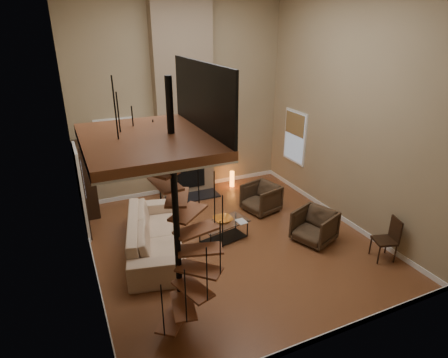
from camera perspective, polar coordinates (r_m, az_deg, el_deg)
name	(u,v)px	position (r m, az deg, el deg)	size (l,w,h in m)	color
ground	(231,241)	(8.78, 1.09, -9.42)	(6.00, 6.50, 0.01)	brown
back_wall	(181,98)	(10.64, -6.48, 12.19)	(6.00, 0.02, 5.50)	#9E8966
front_wall	(340,182)	(5.09, 17.15, -0.41)	(6.00, 0.02, 5.50)	#9E8966
left_wall	(75,143)	(6.98, -21.69, 5.17)	(0.02, 6.50, 5.50)	#9E8966
right_wall	(348,111)	(9.34, 18.35, 9.74)	(0.02, 6.50, 5.50)	#9E8966
baseboard_back	(185,187)	(11.42, -5.87, -1.20)	(6.00, 0.02, 0.12)	white
baseboard_front	(319,338)	(6.60, 14.22, -22.41)	(6.00, 0.02, 0.12)	white
baseboard_left	(96,271)	(8.14, -18.85, -13.15)	(0.02, 6.50, 0.12)	white
baseboard_right	(335,214)	(10.23, 16.47, -5.06)	(0.02, 6.50, 0.12)	white
chimney_breast	(184,99)	(10.46, -6.14, 12.03)	(1.60, 0.38, 5.50)	#877157
hearth	(193,197)	(10.86, -4.72, -2.70)	(1.50, 0.60, 0.04)	black
firebox	(189,176)	(10.90, -5.33, 0.42)	(0.95, 0.02, 0.72)	black
mantel	(189,158)	(10.62, -5.30, 3.27)	(1.70, 0.18, 0.06)	white
mirror_frame	(187,129)	(10.44, -5.57, 7.51)	(0.94, 0.94, 0.10)	black
mirror_disc	(187,129)	(10.44, -5.59, 7.53)	(0.80, 0.80, 0.01)	white
vase_left	(170,155)	(10.45, -8.26, 3.70)	(0.24, 0.24, 0.25)	black
vase_right	(208,150)	(10.81, -2.39, 4.45)	(0.20, 0.20, 0.21)	#17534F
window_back	(116,146)	(10.47, -16.10, 4.90)	(1.02, 0.06, 1.52)	white
window_right	(295,136)	(11.11, 10.71, 6.43)	(0.06, 1.02, 1.52)	white
entry_door	(82,192)	(9.25, -20.71, -1.86)	(0.10, 1.05, 2.16)	white
loft	(154,135)	(5.25, -10.59, 6.52)	(1.70, 2.20, 1.09)	brown
spiral_stair	(177,224)	(5.88, -7.11, -6.84)	(1.47, 1.47, 4.06)	black
hutch	(86,180)	(10.21, -20.21, -0.11)	(0.40, 0.85, 1.91)	black
sofa	(154,234)	(8.41, -10.52, -8.22)	(2.86, 1.12, 0.83)	#CDAD8E
armchair_near	(263,198)	(10.06, 5.96, -2.81)	(0.82, 0.85, 0.77)	#3F2D1D
armchair_far	(316,225)	(8.94, 13.82, -6.85)	(0.83, 0.85, 0.77)	#3F2D1D
coffee_table	(224,229)	(8.68, -0.02, -7.59)	(1.22, 0.79, 0.44)	silver
bowl	(223,220)	(8.62, -0.16, -6.21)	(0.43, 0.43, 0.11)	orange
book	(241,222)	(8.61, 2.53, -6.53)	(0.20, 0.27, 0.03)	gray
floor_lamp	(158,163)	(9.55, -9.95, 2.45)	(0.42, 0.42, 1.73)	black
accent_lamp	(232,179)	(11.45, 1.22, 0.02)	(0.14, 0.14, 0.48)	orange
side_chair	(389,237)	(8.64, 23.75, -8.05)	(0.53, 0.52, 0.93)	black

